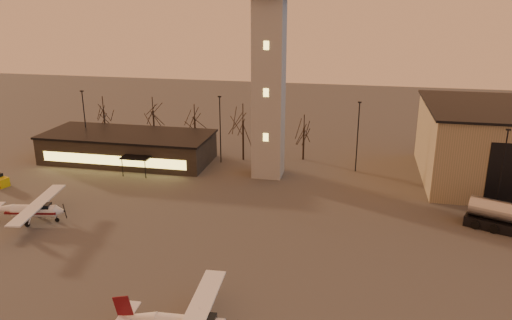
{
  "coord_description": "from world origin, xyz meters",
  "views": [
    {
      "loc": [
        11.88,
        -35.05,
        23.65
      ],
      "look_at": [
        1.82,
        13.0,
        7.69
      ],
      "focal_mm": 35.0,
      "sensor_mm": 36.0,
      "label": 1
    }
  ],
  "objects_px": {
    "control_tower": "(269,57)",
    "fuel_truck": "(510,221)",
    "terminal": "(128,147)",
    "cessna_rear": "(36,213)"
  },
  "relations": [
    {
      "from": "control_tower",
      "to": "fuel_truck",
      "type": "relative_size",
      "value": 3.62
    },
    {
      "from": "terminal",
      "to": "fuel_truck",
      "type": "distance_m",
      "value": 52.33
    },
    {
      "from": "control_tower",
      "to": "fuel_truck",
      "type": "bearing_deg",
      "value": -23.87
    },
    {
      "from": "cessna_rear",
      "to": "fuel_truck",
      "type": "height_order",
      "value": "fuel_truck"
    },
    {
      "from": "terminal",
      "to": "cessna_rear",
      "type": "bearing_deg",
      "value": -90.87
    },
    {
      "from": "terminal",
      "to": "fuel_truck",
      "type": "xyz_separation_m",
      "value": [
        50.27,
        -14.49,
        -0.88
      ]
    },
    {
      "from": "terminal",
      "to": "control_tower",
      "type": "bearing_deg",
      "value": -5.15
    },
    {
      "from": "terminal",
      "to": "fuel_truck",
      "type": "height_order",
      "value": "terminal"
    },
    {
      "from": "terminal",
      "to": "cessna_rear",
      "type": "height_order",
      "value": "terminal"
    },
    {
      "from": "control_tower",
      "to": "cessna_rear",
      "type": "relative_size",
      "value": 2.8
    }
  ]
}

